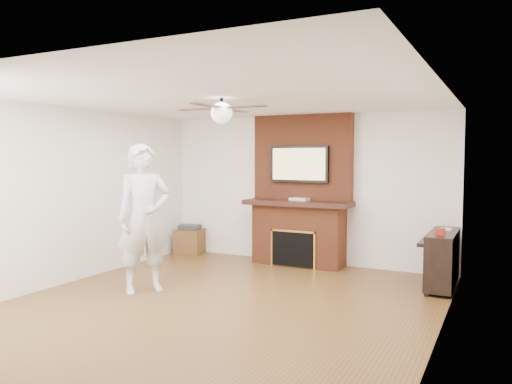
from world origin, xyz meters
The scene contains 12 objects.
room_shell centered at (0.00, 0.00, 1.25)m, with size 5.36×5.86×2.86m.
fireplace centered at (0.00, 2.55, 1.00)m, with size 1.78×0.64×2.50m.
tv centered at (0.00, 2.50, 1.68)m, with size 1.00×0.08×0.60m.
ceiling_fan centered at (0.00, 0.00, 2.33)m, with size 1.21×1.21×0.31m.
person centered at (-1.21, 0.02, 0.98)m, with size 0.72×0.48×1.97m, color silver.
side_table centered at (-2.17, 2.48, 0.25)m, with size 0.56×0.56×0.54m.
piano centered at (2.31, 2.00, 0.42)m, with size 0.44×1.19×0.87m.
cable_box centered at (0.03, 2.45, 1.10)m, with size 0.31×0.18×0.04m, color silver.
candle_orange centered at (-0.15, 2.39, 0.06)m, with size 0.07×0.07×0.11m, color #F03A1C.
candle_green centered at (0.03, 2.37, 0.04)m, with size 0.06×0.06×0.08m, color #337F37.
candle_cream centered at (0.15, 2.32, 0.06)m, with size 0.09×0.09×0.11m, color beige.
candle_blue centered at (0.13, 2.36, 0.04)m, with size 0.06×0.06×0.07m, color #375EA5.
Camera 1 is at (3.06, -5.18, 1.79)m, focal length 35.00 mm.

